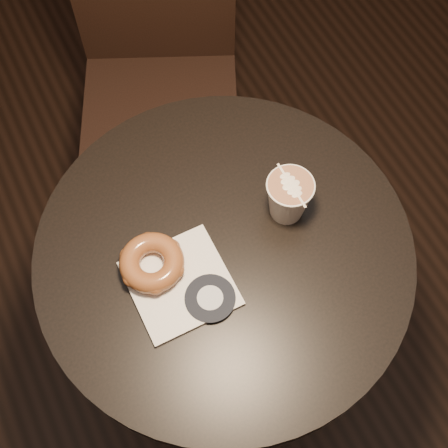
% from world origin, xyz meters
% --- Properties ---
extents(cafe_table, '(0.70, 0.70, 0.75)m').
position_xyz_m(cafe_table, '(0.00, 0.00, 0.55)').
color(cafe_table, black).
rests_on(cafe_table, ground).
extents(chair, '(0.53, 0.53, 1.02)m').
position_xyz_m(chair, '(0.13, 0.64, 0.57)').
color(chair, black).
rests_on(chair, ground).
extents(pastry_bag, '(0.17, 0.17, 0.01)m').
position_xyz_m(pastry_bag, '(-0.10, -0.03, 0.75)').
color(pastry_bag, silver).
rests_on(pastry_bag, cafe_table).
extents(doughnut, '(0.12, 0.12, 0.04)m').
position_xyz_m(doughnut, '(-0.13, 0.02, 0.78)').
color(doughnut, brown).
rests_on(doughnut, pastry_bag).
extents(latte_cup, '(0.09, 0.09, 0.10)m').
position_xyz_m(latte_cup, '(0.14, 0.02, 0.80)').
color(latte_cup, white).
rests_on(latte_cup, cafe_table).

